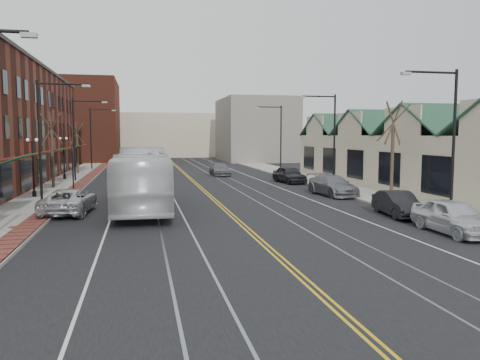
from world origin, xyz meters
name	(u,v)px	position (x,y,z in m)	size (l,w,h in m)	color
ground	(282,260)	(0.00, 0.00, 0.00)	(160.00, 160.00, 0.00)	black
sidewalk_left	(46,197)	(-12.00, 20.00, 0.07)	(4.00, 120.00, 0.15)	gray
sidewalk_right	(348,189)	(12.00, 20.00, 0.07)	(4.00, 120.00, 0.15)	gray
building_right	(414,162)	(18.00, 20.00, 2.30)	(8.00, 36.00, 4.60)	#C5B697
backdrop_left	(77,121)	(-16.00, 70.00, 7.00)	(14.00, 18.00, 14.00)	maroon
backdrop_mid	(165,135)	(0.00, 85.00, 4.50)	(22.00, 14.00, 9.00)	#C5B697
backdrop_right	(256,130)	(15.00, 65.00, 5.50)	(12.00, 16.00, 11.00)	slate
streetlight_l_1	(46,129)	(-11.05, 16.00, 5.03)	(3.33, 0.25, 8.00)	black
streetlight_l_2	(79,131)	(-11.05, 32.00, 5.03)	(3.33, 0.25, 8.00)	black
streetlight_l_3	(94,132)	(-11.05, 48.00, 5.03)	(3.33, 0.25, 8.00)	black
streetlight_r_0	(447,128)	(11.05, 6.00, 5.03)	(3.33, 0.25, 8.00)	black
streetlight_r_1	(330,131)	(11.05, 22.00, 5.03)	(3.33, 0.25, 8.00)	black
streetlight_r_2	(277,132)	(11.05, 38.00, 5.03)	(3.33, 0.25, 8.00)	black
lamppost_l_2	(33,169)	(-12.80, 20.00, 2.20)	(0.84, 0.28, 4.27)	black
lamppost_l_3	(64,159)	(-12.80, 34.00, 2.20)	(0.84, 0.28, 4.27)	black
tree_left_near	(52,148)	(-12.50, 26.00, 3.51)	(1.78, 1.37, 6.48)	#382B21
tree_left_far	(77,146)	(-12.50, 42.00, 3.28)	(1.66, 1.28, 6.02)	#382B21
tree_right_mid	(393,148)	(12.50, 14.00, 3.75)	(1.90, 1.46, 6.93)	#382B21
manhole_far	(15,227)	(-11.20, 8.00, 0.16)	(0.60, 0.60, 0.02)	#592D19
traffic_signal	(73,163)	(-10.60, 24.00, 2.35)	(0.18, 0.15, 3.80)	black
transit_bus	(143,179)	(-5.00, 13.64, 1.91)	(3.20, 13.68, 3.81)	silver
parked_suv	(69,201)	(-9.30, 12.46, 0.76)	(2.51, 5.44, 1.51)	silver
parked_car_a	(453,217)	(9.30, 2.83, 0.82)	(1.94, 4.82, 1.64)	silver
parked_car_b	(398,204)	(9.30, 7.67, 0.72)	(1.52, 4.37, 1.44)	black
parked_car_c	(333,185)	(9.30, 17.06, 0.79)	(2.20, 5.42, 1.57)	slate
parked_car_d	(289,175)	(8.96, 26.76, 0.82)	(1.93, 4.80, 1.63)	#242329
distant_car_left	(161,170)	(-2.90, 37.29, 0.69)	(1.46, 4.17, 1.38)	black
distant_car_right	(220,169)	(3.74, 36.40, 0.71)	(1.99, 4.90, 1.42)	slate
distant_car_far	(137,162)	(-5.73, 52.40, 0.70)	(1.65, 4.10, 1.40)	#B0B2B7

